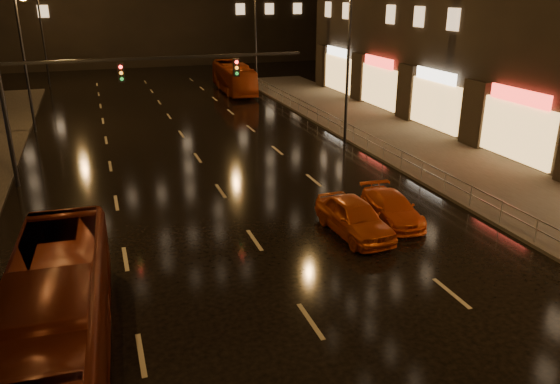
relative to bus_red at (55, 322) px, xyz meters
name	(u,v)px	position (x,y,z in m)	size (l,w,h in m)	color
ground	(204,168)	(7.00, 15.95, -1.44)	(140.00, 140.00, 0.00)	black
sidewalk_right	(462,168)	(20.50, 10.95, -1.37)	(7.00, 70.00, 0.15)	#38332D
traffic_signal	(101,88)	(1.94, 15.95, 3.29)	(15.31, 0.32, 6.20)	black
railing_right	(384,145)	(17.20, 13.95, -0.55)	(0.05, 56.00, 1.00)	#99999E
bus_red	(55,322)	(0.00, 0.00, 0.00)	(2.43, 10.37, 2.89)	#5E1C0D
bus_curb	(234,78)	(14.57, 38.82, -0.05)	(2.34, 10.00, 2.79)	#98350F
taxi_near	(354,217)	(11.00, 5.22, -0.69)	(1.77, 4.40, 1.50)	#CD4F13
taxi_far	(392,208)	(13.17, 5.95, -0.85)	(1.65, 4.06, 1.18)	#E85915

